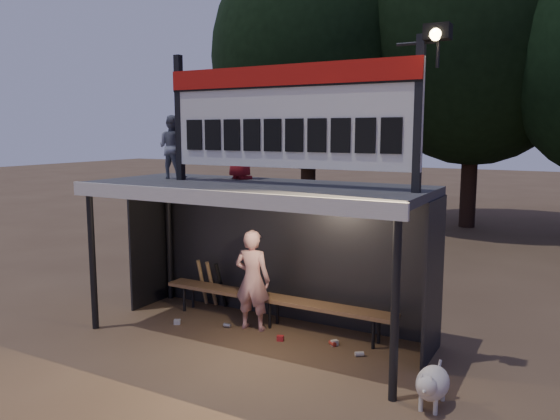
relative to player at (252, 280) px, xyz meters
The scene contains 12 objects.
ground 0.87m from the player, 51.53° to the right, with size 80.00×80.00×0.00m, color brown.
player is the anchor object (origin of this frame).
child_a 2.47m from the player, behind, with size 0.49×0.38×1.01m, color gray.
child_b 2.15m from the player, 142.21° to the left, with size 0.55×0.36×1.12m, color maroon.
dugout_shelter 1.08m from the player, ahead, with size 5.10×2.08×2.32m.
scoreboard_assembly 2.67m from the player, 20.30° to the right, with size 4.10×0.27×1.99m.
bench 0.50m from the player, 50.64° to the left, with size 4.00×0.35×0.48m.
tree_left 11.45m from the player, 111.24° to the left, with size 6.46×6.46×9.27m.
tree_mid 12.50m from the player, 83.78° to the left, with size 7.22×7.22×10.36m.
dog 3.29m from the player, 20.28° to the right, with size 0.36×0.81×0.49m.
bats 1.35m from the player, 155.39° to the left, with size 0.47×0.33×0.84m.
litter 0.98m from the player, 16.40° to the right, with size 3.14×0.53×0.08m.
Camera 1 is at (4.12, -6.70, 3.08)m, focal length 35.00 mm.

